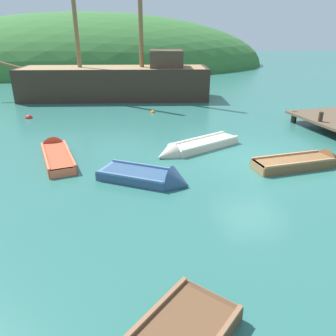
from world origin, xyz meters
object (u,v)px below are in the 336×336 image
rowboat_portside (305,163)px  rowboat_near_dock (152,179)px  buoy_red (29,118)px  buoy_orange (153,113)px  rowboat_center (193,149)px  sailing_ship (117,86)px  rowboat_outer_right (56,154)px

rowboat_portside → rowboat_near_dock: size_ratio=1.16×
rowboat_near_dock → buoy_red: size_ratio=7.93×
buoy_orange → rowboat_center: bearing=-89.7°
rowboat_near_dock → buoy_orange: (2.24, 9.33, -0.08)m
rowboat_portside → rowboat_near_dock: (-5.63, 0.17, -0.02)m
buoy_orange → rowboat_portside: bearing=-70.4°
rowboat_center → sailing_ship: bearing=-103.9°
rowboat_portside → buoy_red: 14.43m
rowboat_outer_right → buoy_red: size_ratio=9.95×
rowboat_portside → rowboat_near_dock: 5.63m
rowboat_outer_right → rowboat_near_dock: size_ratio=1.26×
sailing_ship → rowboat_portside: size_ratio=4.34×
rowboat_portside → buoy_red: (-10.31, 10.09, -0.10)m
rowboat_outer_right → rowboat_near_dock: rowboat_near_dock is taller
buoy_red → buoy_orange: buoy_red is taller
buoy_orange → buoy_red: bearing=175.1°
rowboat_center → rowboat_outer_right: (-5.32, 0.78, 0.00)m
rowboat_near_dock → buoy_orange: bearing=113.4°
rowboat_near_dock → buoy_orange: rowboat_near_dock is taller
sailing_ship → rowboat_near_dock: 14.32m
rowboat_portside → rowboat_near_dock: bearing=177.5°
rowboat_center → buoy_red: (-6.96, 7.44, -0.08)m
rowboat_center → rowboat_outer_right: rowboat_outer_right is taller
sailing_ship → buoy_orange: bearing=119.7°
rowboat_center → buoy_orange: size_ratio=13.27×
buoy_orange → rowboat_near_dock: bearing=-103.5°
buoy_red → rowboat_center: bearing=-46.9°
rowboat_near_dock → rowboat_portside: bearing=35.2°
rowboat_outer_right → buoy_orange: (5.29, 6.07, -0.09)m
rowboat_portside → buoy_red: rowboat_portside is taller
sailing_ship → buoy_orange: sailing_ship is taller
sailing_ship → rowboat_portside: bearing=122.1°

